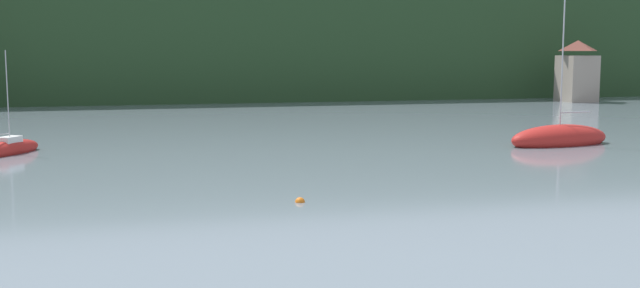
# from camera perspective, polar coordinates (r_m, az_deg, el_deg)

# --- Properties ---
(wooded_hillside) EXTENTS (352.00, 59.11, 27.31)m
(wooded_hillside) POSITION_cam_1_polar(r_m,az_deg,el_deg) (117.65, -1.92, 6.91)
(wooded_hillside) COLOR #264223
(wooded_hillside) RESTS_ON ground_plane
(shore_building_central) EXTENTS (3.50, 3.94, 6.75)m
(shore_building_central) POSITION_cam_1_polar(r_m,az_deg,el_deg) (89.30, 18.64, 5.12)
(shore_building_central) COLOR gray
(shore_building_central) RESTS_ON ground_plane
(sailboat_far_8) EXTENTS (3.37, 4.53, 6.00)m
(sailboat_far_8) POSITION_cam_1_polar(r_m,az_deg,el_deg) (45.49, -22.13, -0.34)
(sailboat_far_8) COLOR red
(sailboat_far_8) RESTS_ON ground_plane
(sailboat_far_9) EXTENTS (7.17, 3.27, 10.50)m
(sailboat_far_9) POSITION_cam_1_polar(r_m,az_deg,el_deg) (48.29, 17.45, 0.40)
(sailboat_far_9) COLOR red
(sailboat_far_9) RESTS_ON ground_plane
(mooring_buoy_mid) EXTENTS (0.37, 0.37, 0.37)m
(mooring_buoy_mid) POSITION_cam_1_polar(r_m,az_deg,el_deg) (28.92, -1.50, -4.36)
(mooring_buoy_mid) COLOR orange
(mooring_buoy_mid) RESTS_ON ground_plane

